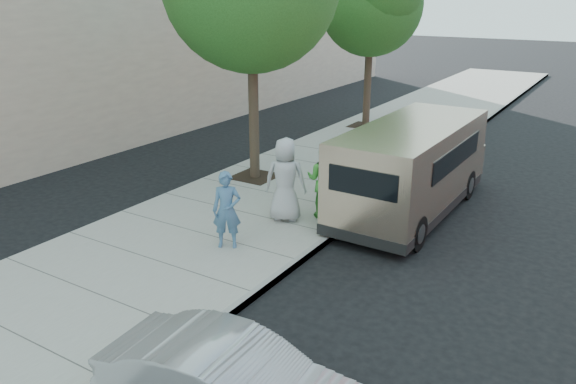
{
  "coord_description": "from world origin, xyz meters",
  "views": [
    {
      "loc": [
        6.58,
        -10.09,
        5.15
      ],
      "look_at": [
        0.61,
        -0.48,
        1.1
      ],
      "focal_mm": 35.0,
      "sensor_mm": 36.0,
      "label": 1
    }
  ],
  "objects_px": {
    "person_officer": "(227,210)",
    "person_striped_polo": "(374,161)",
    "person_green_shirt": "(325,180)",
    "parking_meter": "(355,170)",
    "person_gray_shirt": "(285,180)",
    "van": "(413,166)"
  },
  "relations": [
    {
      "from": "van",
      "to": "person_striped_polo",
      "type": "xyz_separation_m",
      "value": [
        -1.1,
        0.24,
        -0.11
      ]
    },
    {
      "from": "person_officer",
      "to": "person_striped_polo",
      "type": "height_order",
      "value": "person_striped_polo"
    },
    {
      "from": "parking_meter",
      "to": "person_gray_shirt",
      "type": "xyz_separation_m",
      "value": [
        -1.1,
        -1.36,
        -0.06
      ]
    },
    {
      "from": "parking_meter",
      "to": "person_striped_polo",
      "type": "relative_size",
      "value": 0.78
    },
    {
      "from": "van",
      "to": "person_gray_shirt",
      "type": "relative_size",
      "value": 3.1
    },
    {
      "from": "person_green_shirt",
      "to": "person_striped_polo",
      "type": "bearing_deg",
      "value": -108.79
    },
    {
      "from": "van",
      "to": "person_striped_polo",
      "type": "bearing_deg",
      "value": 168.55
    },
    {
      "from": "person_officer",
      "to": "person_green_shirt",
      "type": "distance_m",
      "value": 2.66
    },
    {
      "from": "person_green_shirt",
      "to": "person_gray_shirt",
      "type": "bearing_deg",
      "value": 35.11
    },
    {
      "from": "van",
      "to": "person_officer",
      "type": "xyz_separation_m",
      "value": [
        -2.39,
        -4.22,
        -0.22
      ]
    },
    {
      "from": "person_green_shirt",
      "to": "person_striped_polo",
      "type": "height_order",
      "value": "person_striped_polo"
    },
    {
      "from": "van",
      "to": "person_gray_shirt",
      "type": "height_order",
      "value": "van"
    },
    {
      "from": "person_officer",
      "to": "person_striped_polo",
      "type": "relative_size",
      "value": 0.88
    },
    {
      "from": "person_green_shirt",
      "to": "person_striped_polo",
      "type": "relative_size",
      "value": 0.98
    },
    {
      "from": "van",
      "to": "person_officer",
      "type": "distance_m",
      "value": 4.86
    },
    {
      "from": "person_officer",
      "to": "person_striped_polo",
      "type": "distance_m",
      "value": 4.65
    },
    {
      "from": "person_green_shirt",
      "to": "person_gray_shirt",
      "type": "distance_m",
      "value": 0.92
    },
    {
      "from": "van",
      "to": "person_officer",
      "type": "height_order",
      "value": "van"
    },
    {
      "from": "person_officer",
      "to": "person_gray_shirt",
      "type": "bearing_deg",
      "value": 52.16
    },
    {
      "from": "person_gray_shirt",
      "to": "person_striped_polo",
      "type": "relative_size",
      "value": 1.06
    },
    {
      "from": "person_officer",
      "to": "person_gray_shirt",
      "type": "relative_size",
      "value": 0.83
    },
    {
      "from": "person_green_shirt",
      "to": "person_gray_shirt",
      "type": "relative_size",
      "value": 0.93
    }
  ]
}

